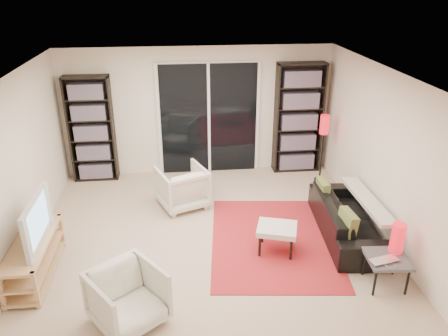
# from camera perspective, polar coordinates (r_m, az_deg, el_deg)

# --- Properties ---
(floor) EXTENTS (5.00, 5.00, 0.00)m
(floor) POSITION_cam_1_polar(r_m,az_deg,el_deg) (6.48, -1.93, -9.28)
(floor) COLOR beige
(floor) RESTS_ON ground
(wall_back) EXTENTS (5.00, 0.02, 2.40)m
(wall_back) POSITION_cam_1_polar(r_m,az_deg,el_deg) (8.26, -3.43, 7.38)
(wall_back) COLOR silver
(wall_back) RESTS_ON ground
(wall_front) EXTENTS (5.00, 0.02, 2.40)m
(wall_front) POSITION_cam_1_polar(r_m,az_deg,el_deg) (3.76, 0.93, -14.80)
(wall_front) COLOR silver
(wall_front) RESTS_ON ground
(wall_left) EXTENTS (0.02, 5.00, 2.40)m
(wall_left) POSITION_cam_1_polar(r_m,az_deg,el_deg) (6.27, -25.52, -0.56)
(wall_left) COLOR silver
(wall_left) RESTS_ON ground
(wall_right) EXTENTS (0.02, 5.00, 2.40)m
(wall_right) POSITION_cam_1_polar(r_m,az_deg,el_deg) (6.56, 20.23, 1.41)
(wall_right) COLOR silver
(wall_right) RESTS_ON ground
(ceiling) EXTENTS (5.00, 5.00, 0.02)m
(ceiling) POSITION_cam_1_polar(r_m,az_deg,el_deg) (5.54, -2.28, 11.93)
(ceiling) COLOR white
(ceiling) RESTS_ON wall_back
(sliding_door) EXTENTS (1.92, 0.08, 2.16)m
(sliding_door) POSITION_cam_1_polar(r_m,az_deg,el_deg) (8.28, -2.00, 6.37)
(sliding_door) COLOR white
(sliding_door) RESTS_ON ground
(bookshelf_left) EXTENTS (0.80, 0.30, 1.95)m
(bookshelf_left) POSITION_cam_1_polar(r_m,az_deg,el_deg) (8.31, -16.92, 4.84)
(bookshelf_left) COLOR black
(bookshelf_left) RESTS_ON ground
(bookshelf_right) EXTENTS (0.90, 0.30, 2.10)m
(bookshelf_right) POSITION_cam_1_polar(r_m,az_deg,el_deg) (8.45, 9.71, 6.40)
(bookshelf_right) COLOR black
(bookshelf_right) RESTS_ON ground
(tv_stand) EXTENTS (0.44, 1.37, 0.50)m
(tv_stand) POSITION_cam_1_polar(r_m,az_deg,el_deg) (6.15, -23.50, -10.63)
(tv_stand) COLOR tan
(tv_stand) RESTS_ON floor
(tv) EXTENTS (0.14, 1.03, 0.59)m
(tv) POSITION_cam_1_polar(r_m,az_deg,el_deg) (5.88, -24.17, -6.33)
(tv) COLOR black
(tv) RESTS_ON tv_stand
(rug) EXTENTS (2.02, 2.57, 0.01)m
(rug) POSITION_cam_1_polar(r_m,az_deg,el_deg) (6.49, 6.42, -9.35)
(rug) COLOR #B12127
(rug) RESTS_ON floor
(sofa) EXTENTS (0.90, 1.95, 0.55)m
(sofa) POSITION_cam_1_polar(r_m,az_deg,el_deg) (6.70, 15.80, -6.31)
(sofa) COLOR black
(sofa) RESTS_ON floor
(armchair_back) EXTENTS (0.96, 0.97, 0.69)m
(armchair_back) POSITION_cam_1_polar(r_m,az_deg,el_deg) (7.24, -5.50, -2.48)
(armchair_back) COLOR silver
(armchair_back) RESTS_ON floor
(armchair_front) EXTENTS (1.00, 1.01, 0.66)m
(armchair_front) POSITION_cam_1_polar(r_m,az_deg,el_deg) (5.07, -12.46, -16.22)
(armchair_front) COLOR silver
(armchair_front) RESTS_ON floor
(ottoman) EXTENTS (0.64, 0.57, 0.40)m
(ottoman) POSITION_cam_1_polar(r_m,az_deg,el_deg) (6.09, 6.93, -8.04)
(ottoman) COLOR silver
(ottoman) RESTS_ON floor
(side_table) EXTENTS (0.53, 0.53, 0.40)m
(side_table) POSITION_cam_1_polar(r_m,az_deg,el_deg) (5.80, 20.53, -11.25)
(side_table) COLOR #48484C
(side_table) RESTS_ON floor
(laptop) EXTENTS (0.40, 0.30, 0.03)m
(laptop) POSITION_cam_1_polar(r_m,az_deg,el_deg) (5.65, 20.50, -11.53)
(laptop) COLOR silver
(laptop) RESTS_ON side_table
(table_lamp) EXTENTS (0.17, 0.17, 0.38)m
(table_lamp) POSITION_cam_1_polar(r_m,az_deg,el_deg) (5.83, 21.74, -8.47)
(table_lamp) COLOR red
(table_lamp) RESTS_ON side_table
(floor_lamp) EXTENTS (0.19, 0.19, 1.27)m
(floor_lamp) POSITION_cam_1_polar(r_m,az_deg,el_deg) (8.07, 12.93, 4.60)
(floor_lamp) COLOR black
(floor_lamp) RESTS_ON floor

